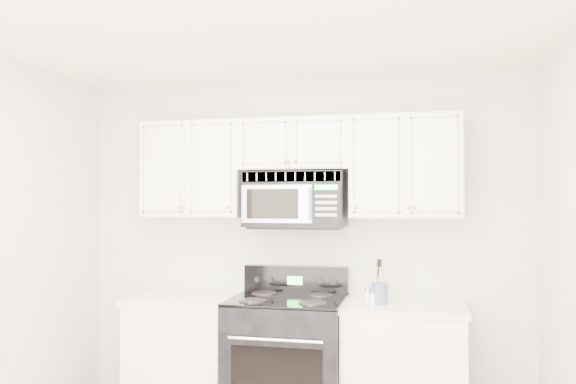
# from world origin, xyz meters

# --- Properties ---
(room) EXTENTS (3.51, 3.51, 2.61)m
(room) POSITION_xyz_m (0.00, 0.00, 1.30)
(room) COLOR #836046
(room) RESTS_ON ground
(base_cabinet_left) EXTENTS (0.86, 0.65, 0.92)m
(base_cabinet_left) POSITION_xyz_m (-0.80, 1.44, 0.43)
(base_cabinet_left) COLOR white
(base_cabinet_left) RESTS_ON ground
(base_cabinet_right) EXTENTS (0.86, 0.65, 0.92)m
(base_cabinet_right) POSITION_xyz_m (0.80, 1.44, 0.43)
(base_cabinet_right) COLOR white
(base_cabinet_right) RESTS_ON ground
(range) EXTENTS (0.82, 0.74, 1.14)m
(range) POSITION_xyz_m (-0.03, 1.41, 0.48)
(range) COLOR black
(range) RESTS_ON ground
(upper_cabinets) EXTENTS (2.44, 0.37, 0.75)m
(upper_cabinets) POSITION_xyz_m (-0.00, 1.58, 1.93)
(upper_cabinets) COLOR white
(upper_cabinets) RESTS_ON ground
(microwave) EXTENTS (0.75, 0.43, 0.42)m
(microwave) POSITION_xyz_m (0.00, 1.56, 1.66)
(microwave) COLOR black
(microwave) RESTS_ON ground
(utensil_crock) EXTENTS (0.12, 0.12, 0.31)m
(utensil_crock) POSITION_xyz_m (0.64, 1.40, 1.00)
(utensil_crock) COLOR slate
(utensil_crock) RESTS_ON base_cabinet_right
(shaker_salt) EXTENTS (0.04, 0.04, 0.09)m
(shaker_salt) POSITION_xyz_m (0.59, 1.35, 0.96)
(shaker_salt) COLOR white
(shaker_salt) RESTS_ON base_cabinet_right
(shaker_pepper) EXTENTS (0.04, 0.04, 0.10)m
(shaker_pepper) POSITION_xyz_m (0.55, 1.43, 0.97)
(shaker_pepper) COLOR white
(shaker_pepper) RESTS_ON base_cabinet_right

